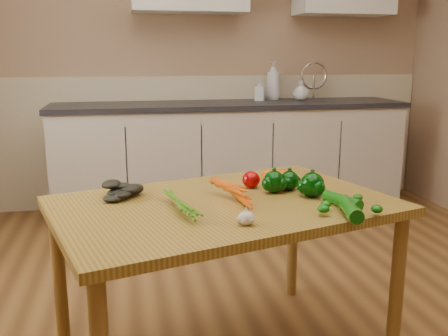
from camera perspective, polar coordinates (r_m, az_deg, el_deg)
name	(u,v)px	position (r m, az deg, el deg)	size (l,w,h in m)	color
room	(286,62)	(2.05, 7.16, 11.98)	(4.04, 5.04, 2.64)	brown
counter_run	(231,156)	(4.13, 0.81, 1.40)	(2.84, 0.64, 1.14)	#BAAE9B
table	(224,220)	(2.02, 0.01, -5.99)	(1.49, 1.17, 0.70)	olive
soap_bottle_a	(273,81)	(4.33, 5.65, 9.91)	(0.12, 0.12, 0.32)	silver
soap_bottle_b	(260,90)	(4.22, 4.12, 8.85)	(0.08, 0.08, 0.17)	silver
soap_bottle_c	(301,90)	(4.30, 8.80, 8.75)	(0.13, 0.13, 0.16)	silver
carrot_bunch	(219,196)	(1.95, -0.60, -3.24)	(0.24, 0.19, 0.07)	#D95105
leafy_greens	(121,187)	(2.07, -11.66, -2.12)	(0.19, 0.17, 0.09)	black
garlic_bulb	(246,218)	(1.72, 2.55, -5.73)	(0.06, 0.06, 0.05)	beige
pepper_a	(274,182)	(2.12, 5.72, -1.58)	(0.09, 0.09, 0.09)	#023104
pepper_b	(289,181)	(2.17, 7.48, -1.43)	(0.08, 0.08, 0.08)	#023104
pepper_c	(312,185)	(2.08, 10.04, -1.91)	(0.10, 0.10, 0.10)	#023104
tomato_a	(251,180)	(2.19, 3.11, -1.33)	(0.08, 0.08, 0.07)	#990204
tomato_b	(269,176)	(2.29, 5.17, -0.89)	(0.07, 0.07, 0.06)	#D54C05
tomato_c	(282,176)	(2.30, 6.64, -0.91)	(0.06, 0.06, 0.06)	#D54C05
zucchini_a	(342,201)	(1.97, 13.36, -3.67)	(0.05, 0.05, 0.17)	#0A4B08
zucchini_b	(350,209)	(1.87, 14.22, -4.56)	(0.05, 0.05, 0.19)	#0A4B08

